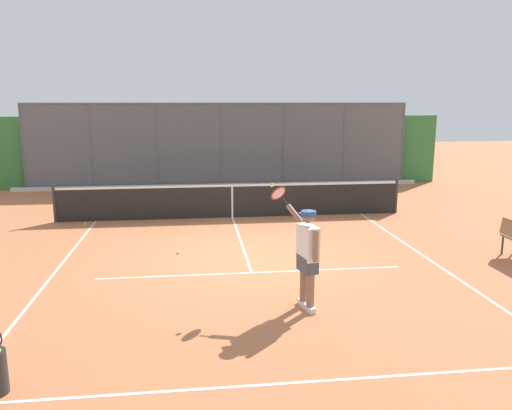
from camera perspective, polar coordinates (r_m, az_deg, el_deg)
name	(u,v)px	position (r m, az deg, el deg)	size (l,w,h in m)	color
ground_plane	(246,257)	(11.07, -1.09, -5.91)	(60.00, 60.00, 0.00)	#B76B42
court_line_markings	(254,278)	(9.83, -0.28, -8.18)	(7.80, 9.00, 0.01)	white
fence_backdrop	(220,151)	(20.65, -4.03, 6.12)	(17.82, 1.37, 3.28)	#565B60
tennis_net	(232,201)	(14.75, -2.69, 0.48)	(10.02, 0.09, 1.07)	#2D2D2D
tennis_player	(307,252)	(8.21, 5.74, -5.25)	(0.68, 1.30, 1.93)	silver
tennis_ball_near_net	(178,252)	(11.45, -8.73, -5.28)	(0.07, 0.07, 0.07)	#D6E042
tennis_ball_mid_court	(85,224)	(14.64, -18.63, -2.05)	(0.07, 0.07, 0.07)	#CCDB33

